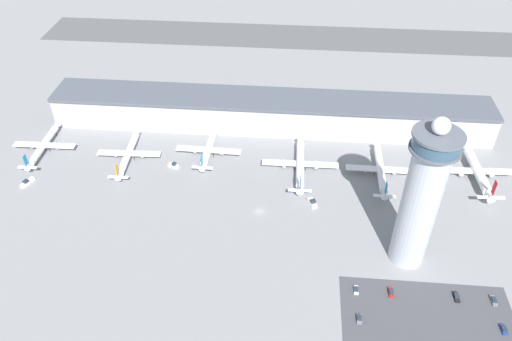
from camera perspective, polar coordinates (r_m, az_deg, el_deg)
name	(u,v)px	position (r m, az deg, el deg)	size (l,w,h in m)	color
ground_plane	(260,211)	(229.68, 0.41, -4.70)	(1000.00, 1000.00, 0.00)	gray
terminal_building	(270,113)	(279.27, 1.59, 6.64)	(240.77, 25.00, 19.06)	#B2B2B7
runway_strip	(280,36)	(394.54, 2.79, 15.09)	(361.15, 44.00, 0.01)	#515154
control_tower	(421,197)	(197.44, 18.38, -2.94)	(18.13, 18.13, 68.25)	#ADB2BC
parking_lot_surface	(430,325)	(200.68, 19.22, -16.37)	(64.00, 40.00, 0.01)	#424247
airplane_gate_alpha	(43,145)	(285.64, -23.13, 2.67)	(32.98, 40.15, 11.50)	silver
airplane_gate_bravo	(128,154)	(265.29, -14.39, 1.89)	(33.10, 40.98, 11.68)	silver
airplane_gate_charlie	(208,150)	(260.28, -5.49, 2.35)	(34.17, 32.46, 12.27)	white
airplane_gate_delta	(300,164)	(251.13, 5.07, 0.75)	(38.62, 43.21, 12.50)	silver
airplane_gate_echo	(380,170)	(254.42, 14.03, 0.11)	(33.88, 42.17, 11.73)	white
airplane_gate_foxtrot	(478,171)	(268.20, 23.99, -0.06)	(35.59, 41.94, 14.04)	white
service_truck_catering	(27,182)	(268.41, -24.67, -1.22)	(4.96, 7.96, 2.52)	black
service_truck_fuel	(312,203)	(233.85, 6.45, -3.68)	(4.92, 6.88, 3.18)	black
service_truck_baggage	(174,165)	(257.49, -9.41, 0.57)	(6.04, 4.25, 2.87)	black
car_red_hatchback	(494,301)	(215.91, 25.52, -13.26)	(2.02, 4.71, 1.52)	black
car_white_wagon	(356,290)	(202.88, 11.37, -13.23)	(1.84, 4.19, 1.38)	black
car_yellow_taxi	(359,319)	(194.99, 11.70, -16.27)	(1.82, 4.07, 1.53)	black
car_blue_compact	(456,297)	(211.50, 21.93, -13.24)	(1.96, 4.80, 1.55)	black
car_green_van	(504,330)	(208.88, 26.47, -15.96)	(2.03, 4.36, 1.54)	black
car_grey_coupe	(391,292)	(205.04, 15.18, -13.30)	(2.07, 4.79, 1.58)	black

